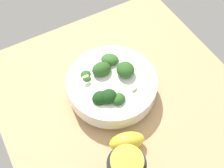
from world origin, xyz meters
The scene contains 3 objects.
ground_plane centered at (0.00, 0.00, -1.75)cm, with size 59.84×59.84×3.51cm, color tan.
bowl_of_broccoli centered at (1.59, -1.92, 3.94)cm, with size 22.02×22.02×9.27cm.
lemon_wedge centered at (5.62, 12.22, 2.40)cm, with size 8.02×4.08×4.80cm, color yellow.
Camera 1 is at (20.21, 31.34, 61.41)cm, focal length 45.00 mm.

